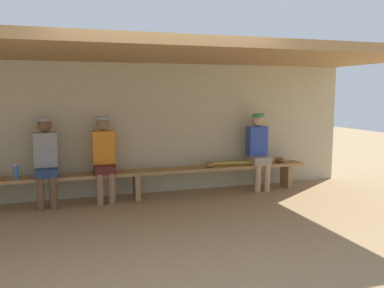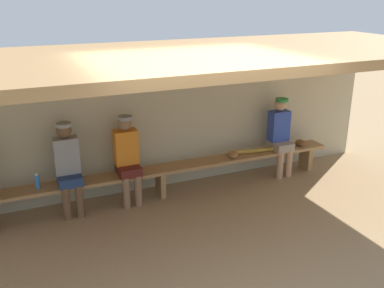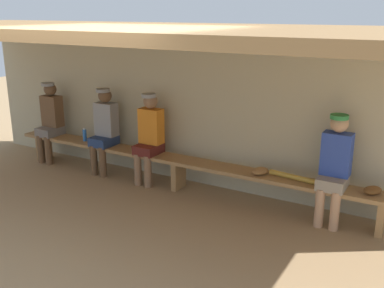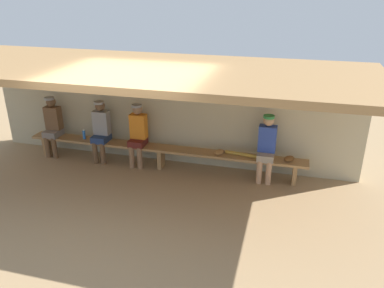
% 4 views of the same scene
% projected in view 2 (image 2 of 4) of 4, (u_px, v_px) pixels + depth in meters
% --- Properties ---
extents(ground_plane, '(24.00, 24.00, 0.00)m').
position_uv_depth(ground_plane, '(202.00, 246.00, 5.48)').
color(ground_plane, '#9E7F59').
extents(back_wall, '(8.00, 0.20, 2.20)m').
position_uv_depth(back_wall, '(150.00, 121.00, 6.84)').
color(back_wall, '#B7AD8C').
rests_on(back_wall, ground).
extents(dugout_roof, '(8.00, 2.80, 0.12)m').
position_uv_depth(dugout_roof, '(180.00, 58.00, 5.33)').
color(dugout_roof, '#9E7547').
rests_on(dugout_roof, back_wall).
extents(bench, '(6.00, 0.36, 0.46)m').
position_uv_depth(bench, '(160.00, 173.00, 6.69)').
color(bench, '#9E7547').
rests_on(bench, ground).
extents(player_in_blue, '(0.34, 0.42, 1.34)m').
position_uv_depth(player_in_blue, '(68.00, 164.00, 6.07)').
color(player_in_blue, navy).
rests_on(player_in_blue, ground).
extents(player_rightmost, '(0.34, 0.42, 1.34)m').
position_uv_depth(player_rightmost, '(280.00, 133.00, 7.39)').
color(player_rightmost, gray).
rests_on(player_rightmost, ground).
extents(player_with_sunglasses, '(0.34, 0.42, 1.34)m').
position_uv_depth(player_with_sunglasses, '(127.00, 156.00, 6.39)').
color(player_with_sunglasses, '#591E19').
rests_on(player_with_sunglasses, ground).
extents(water_bottle_clear, '(0.06, 0.06, 0.22)m').
position_uv_depth(water_bottle_clear, '(37.00, 181.00, 5.97)').
color(water_bottle_clear, blue).
rests_on(water_bottle_clear, bench).
extents(baseball_glove_tan, '(0.25, 0.29, 0.09)m').
position_uv_depth(baseball_glove_tan, '(233.00, 154.00, 7.10)').
color(baseball_glove_tan, olive).
rests_on(baseball_glove_tan, bench).
extents(baseball_glove_dark_brown, '(0.27, 0.29, 0.09)m').
position_uv_depth(baseball_glove_dark_brown, '(300.00, 143.00, 7.65)').
color(baseball_glove_dark_brown, brown).
rests_on(baseball_glove_dark_brown, bench).
extents(baseball_bat, '(0.80, 0.18, 0.07)m').
position_uv_depth(baseball_bat, '(259.00, 150.00, 7.31)').
color(baseball_bat, '#B28C33').
rests_on(baseball_bat, bench).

